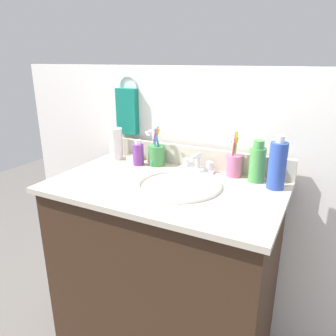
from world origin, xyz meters
TOP-DOWN VIEW (x-y plane):
  - vanity_cabinet at (0.00, 0.00)m, footprint 0.87×0.50m
  - countertop at (0.00, 0.00)m, footprint 0.90×0.54m
  - backsplash at (0.00, 0.26)m, footprint 0.90×0.02m
  - back_wall at (0.00, 0.32)m, footprint 2.00×0.04m
  - towel_ring at (-0.35, 0.30)m, footprint 0.10×0.01m
  - hand_towel at (-0.35, 0.28)m, footprint 0.11×0.04m
  - sink_basin at (0.05, 0.01)m, footprint 0.34×0.34m
  - faucet at (0.05, 0.21)m, footprint 0.16×0.10m
  - bottle_cream_purple at (-0.22, 0.16)m, footprint 0.05×0.05m
  - bottle_toner_green at (0.31, 0.20)m, footprint 0.06×0.06m
  - bottle_lotion_white at (-0.37, 0.19)m, footprint 0.06×0.06m
  - bottle_shampoo_blue at (0.39, 0.16)m, footprint 0.06×0.06m
  - cup_pink at (0.21, 0.22)m, footprint 0.06×0.08m
  - cup_green at (-0.15, 0.20)m, footprint 0.08×0.09m
  - soap_bar at (-0.28, 0.21)m, footprint 0.06×0.04m

SIDE VIEW (x-z plane):
  - vanity_cabinet at x=0.00m, z-range 0.00..0.84m
  - back_wall at x=0.00m, z-range 0.00..1.30m
  - sink_basin at x=0.05m, z-range 0.78..0.89m
  - countertop at x=0.00m, z-range 0.84..0.86m
  - soap_bar at x=-0.28m, z-range 0.86..0.89m
  - faucet at x=0.05m, z-range 0.85..0.93m
  - backsplash at x=0.00m, z-range 0.86..0.95m
  - cup_pink at x=0.21m, z-range 0.82..1.01m
  - cup_green at x=-0.15m, z-range 0.83..1.01m
  - bottle_cream_purple at x=-0.22m, z-range 0.86..0.98m
  - bottle_toner_green at x=0.31m, z-range 0.86..1.02m
  - bottle_lotion_white at x=-0.37m, z-range 0.85..1.03m
  - bottle_shampoo_blue at x=0.39m, z-range 0.85..1.06m
  - hand_towel at x=-0.35m, z-range 0.97..1.19m
  - towel_ring at x=-0.35m, z-range 1.15..1.25m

